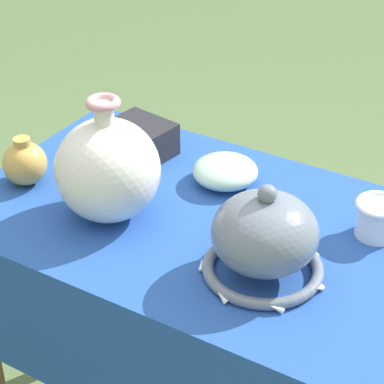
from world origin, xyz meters
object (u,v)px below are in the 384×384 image
at_px(jar_round_ochre, 25,163).
at_px(bowl_shallow_celadon, 225,171).
at_px(cup_wide_porcelain, 378,217).
at_px(vase_tall_bulbous, 108,169).
at_px(vase_dome_bell, 264,239).
at_px(mosaic_tile_box, 142,138).

xyz_separation_m(jar_round_ochre, bowl_shallow_celadon, (0.38, 0.22, -0.02)).
height_order(cup_wide_porcelain, bowl_shallow_celadon, cup_wide_porcelain).
bearing_deg(cup_wide_porcelain, jar_round_ochre, -164.21).
relative_size(jar_round_ochre, cup_wide_porcelain, 1.15).
distance_m(vase_tall_bulbous, bowl_shallow_celadon, 0.28).
xyz_separation_m(vase_tall_bulbous, vase_dome_bell, (0.36, -0.01, -0.03)).
relative_size(vase_tall_bulbous, bowl_shallow_celadon, 1.82).
distance_m(vase_tall_bulbous, cup_wide_porcelain, 0.54).
relative_size(vase_tall_bulbous, jar_round_ochre, 2.39).
xyz_separation_m(vase_dome_bell, mosaic_tile_box, (-0.44, 0.26, -0.04)).
height_order(vase_dome_bell, bowl_shallow_celadon, vase_dome_bell).
height_order(vase_dome_bell, mosaic_tile_box, vase_dome_bell).
xyz_separation_m(mosaic_tile_box, bowl_shallow_celadon, (0.23, -0.02, -0.01)).
relative_size(vase_tall_bulbous, cup_wide_porcelain, 2.75).
height_order(vase_tall_bulbous, mosaic_tile_box, vase_tall_bulbous).
xyz_separation_m(cup_wide_porcelain, bowl_shallow_celadon, (-0.35, 0.02, -0.01)).
xyz_separation_m(jar_round_ochre, cup_wide_porcelain, (0.73, 0.21, -0.01)).
bearing_deg(jar_round_ochre, vase_tall_bulbous, -1.71).
distance_m(cup_wide_porcelain, bowl_shallow_celadon, 0.35).
bearing_deg(bowl_shallow_celadon, vase_tall_bulbous, -121.64).
bearing_deg(bowl_shallow_celadon, jar_round_ochre, -149.12).
distance_m(vase_tall_bulbous, vase_dome_bell, 0.36).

